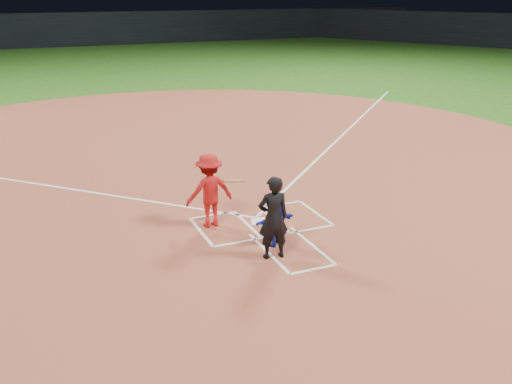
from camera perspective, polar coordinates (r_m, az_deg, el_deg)
name	(u,v)px	position (r m, az deg, el deg)	size (l,w,h in m)	color
ground	(261,222)	(14.51, 0.47, -3.06)	(120.00, 120.00, 0.00)	#205114
home_plate_dirt	(191,160)	(19.84, -6.48, 3.23)	(28.00, 28.00, 0.01)	brown
stadium_wall_far	(64,30)	(60.61, -18.65, 15.14)	(80.00, 1.20, 3.20)	black
home_plate	(261,222)	(14.51, 0.47, -2.98)	(0.60, 0.60, 0.02)	white
catcher	(277,223)	(13.06, 2.13, -3.09)	(1.03, 0.33, 1.11)	#1521AC
umpire	(273,218)	(12.32, 1.73, -2.58)	(0.69, 0.45, 1.88)	black
chalk_markings	(198,165)	(19.18, -5.86, 2.70)	(28.35, 17.32, 0.01)	white
batter_at_plate	(210,191)	(14.02, -4.67, 0.15)	(1.59, 0.76, 1.85)	#B11314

